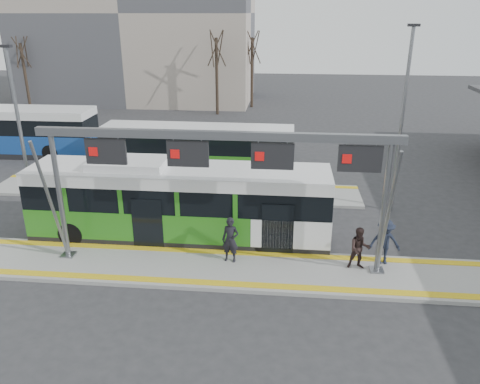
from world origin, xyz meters
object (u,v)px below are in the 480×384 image
object	(u,v)px
passenger_c	(385,242)
passenger_b	(359,248)
passenger_a	(230,240)
gantry	(220,161)
hero_bus	(179,203)

from	to	relation	value
passenger_c	passenger_b	bearing A→B (deg)	-155.92
passenger_a	passenger_c	size ratio (longest dim) A/B	0.99
gantry	passenger_b	bearing A→B (deg)	2.05
passenger_b	passenger_c	size ratio (longest dim) A/B	0.91
passenger_a	hero_bus	bearing A→B (deg)	147.90
gantry	hero_bus	world-z (taller)	gantry
gantry	passenger_c	xyz separation A→B (m)	(6.17, 0.65, -3.25)
gantry	passenger_a	xyz separation A→B (m)	(0.32, 0.26, -3.25)
passenger_a	passenger_b	xyz separation A→B (m)	(4.85, -0.08, -0.08)
hero_bus	passenger_b	xyz separation A→B (m)	(7.31, -2.21, -0.62)
gantry	passenger_b	xyz separation A→B (m)	(5.17, 0.18, -3.33)
gantry	passenger_c	bearing A→B (deg)	6.02
passenger_b	hero_bus	bearing A→B (deg)	159.54
passenger_a	passenger_b	world-z (taller)	passenger_a
hero_bus	passenger_c	distance (m)	8.50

